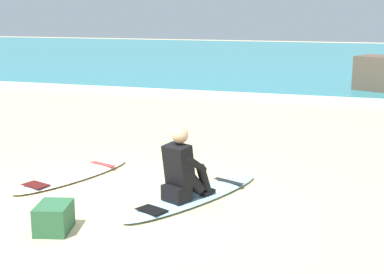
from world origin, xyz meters
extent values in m
plane|color=#CCB584|center=(0.00, 0.00, 0.00)|extent=(80.00, 80.00, 0.00)
cube|color=teal|center=(0.00, 22.99, 0.05)|extent=(80.00, 28.00, 0.10)
cube|color=white|center=(0.00, 9.29, 0.06)|extent=(80.00, 0.90, 0.11)
ellipsoid|color=#9ED1E5|center=(0.89, 0.65, 0.04)|extent=(1.47, 2.57, 0.07)
cube|color=black|center=(1.17, 1.32, 0.07)|extent=(0.48, 0.28, 0.01)
cube|color=black|center=(0.57, -0.11, 0.07)|extent=(0.43, 0.36, 0.01)
cube|color=black|center=(0.75, 0.31, 0.18)|extent=(0.40, 0.37, 0.20)
cylinder|color=black|center=(0.73, 0.52, 0.33)|extent=(0.31, 0.43, 0.43)
cylinder|color=black|center=(0.81, 0.71, 0.30)|extent=(0.22, 0.29, 0.42)
cube|color=black|center=(0.83, 0.78, 0.10)|extent=(0.18, 0.24, 0.05)
cylinder|color=black|center=(0.92, 0.44, 0.33)|extent=(0.31, 0.43, 0.43)
cylinder|color=black|center=(1.01, 0.62, 0.30)|extent=(0.22, 0.29, 0.42)
cube|color=black|center=(1.05, 0.68, 0.10)|extent=(0.18, 0.24, 0.05)
cube|color=black|center=(0.76, 0.35, 0.53)|extent=(0.43, 0.41, 0.57)
sphere|color=tan|center=(0.78, 0.37, 0.92)|extent=(0.21, 0.21, 0.21)
cylinder|color=black|center=(0.70, 0.54, 0.55)|extent=(0.25, 0.40, 0.31)
cylinder|color=black|center=(0.95, 0.43, 0.55)|extent=(0.25, 0.40, 0.31)
ellipsoid|color=white|center=(-1.13, 0.99, 0.04)|extent=(1.15, 2.25, 0.07)
cube|color=red|center=(-0.95, 1.57, 0.07)|extent=(0.49, 0.24, 0.01)
cube|color=#4A1311|center=(-1.34, 0.31, 0.07)|extent=(0.42, 0.34, 0.01)
cube|color=#285B38|center=(-0.28, -0.91, 0.16)|extent=(0.47, 0.56, 0.32)
camera|label=1|loc=(3.06, -6.06, 2.44)|focal=52.28mm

